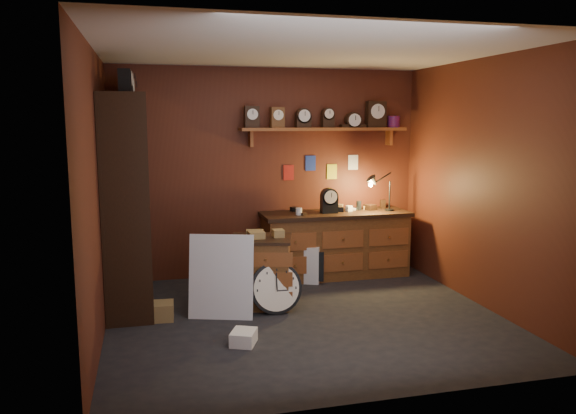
# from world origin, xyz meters

# --- Properties ---
(floor) EXTENTS (4.00, 4.00, 0.00)m
(floor) POSITION_xyz_m (0.00, 0.00, 0.00)
(floor) COLOR black
(floor) RESTS_ON ground
(room_shell) EXTENTS (4.02, 3.62, 2.71)m
(room_shell) POSITION_xyz_m (0.04, 0.11, 1.72)
(room_shell) COLOR #572414
(room_shell) RESTS_ON ground
(shelving_unit) EXTENTS (0.47, 1.60, 2.58)m
(shelving_unit) POSITION_xyz_m (-1.79, 0.98, 1.25)
(shelving_unit) COLOR black
(shelving_unit) RESTS_ON ground
(workbench) EXTENTS (1.93, 0.66, 1.36)m
(workbench) POSITION_xyz_m (0.82, 1.47, 0.47)
(workbench) COLOR brown
(workbench) RESTS_ON ground
(low_cabinet) EXTENTS (0.80, 0.73, 0.86)m
(low_cabinet) POSITION_xyz_m (-0.37, 0.53, 0.42)
(low_cabinet) COLOR brown
(low_cabinet) RESTS_ON ground
(big_round_clock) EXTENTS (0.56, 0.18, 0.56)m
(big_round_clock) POSITION_xyz_m (-0.26, 0.24, 0.27)
(big_round_clock) COLOR black
(big_round_clock) RESTS_ON ground
(white_panel) EXTENTS (0.69, 0.38, 0.88)m
(white_panel) POSITION_xyz_m (-0.84, 0.26, 0.00)
(white_panel) COLOR silver
(white_panel) RESTS_ON ground
(mini_fridge) EXTENTS (0.59, 0.62, 0.47)m
(mini_fridge) POSITION_xyz_m (0.36, 1.39, 0.23)
(mini_fridge) COLOR silver
(mini_fridge) RESTS_ON ground
(floor_box_a) EXTENTS (0.30, 0.26, 0.18)m
(floor_box_a) POSITION_xyz_m (-1.48, 0.33, 0.09)
(floor_box_a) COLOR olive
(floor_box_a) RESTS_ON ground
(floor_box_b) EXTENTS (0.30, 0.32, 0.13)m
(floor_box_b) POSITION_xyz_m (-0.74, -0.52, 0.06)
(floor_box_b) COLOR white
(floor_box_b) RESTS_ON ground
(floor_box_c) EXTENTS (0.28, 0.25, 0.17)m
(floor_box_c) POSITION_xyz_m (-0.80, 1.04, 0.08)
(floor_box_c) COLOR olive
(floor_box_c) RESTS_ON ground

